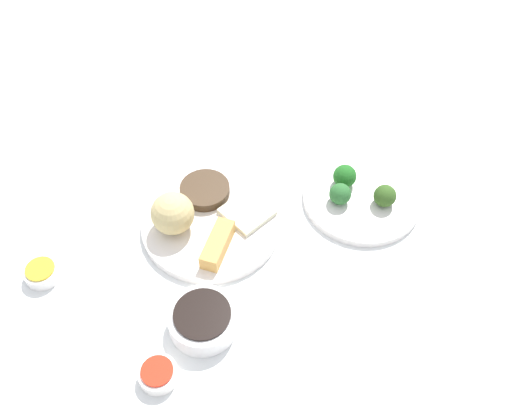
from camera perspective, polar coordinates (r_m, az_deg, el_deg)
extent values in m
cube|color=white|center=(1.01, -5.52, -3.00)|extent=(2.20, 2.20, 0.02)
cylinder|color=white|center=(1.01, -4.63, -1.86)|extent=(0.25, 0.25, 0.02)
sphere|color=#CFB977|center=(0.97, -8.66, -0.87)|extent=(0.08, 0.08, 0.08)
cube|color=gold|center=(0.95, -4.01, -4.10)|extent=(0.10, 0.04, 0.03)
cube|color=beige|center=(1.00, -0.94, -0.73)|extent=(0.10, 0.10, 0.01)
cylinder|color=#44311E|center=(1.03, -5.33, 1.55)|extent=(0.09, 0.09, 0.02)
cylinder|color=white|center=(1.06, 10.87, 0.72)|extent=(0.22, 0.22, 0.01)
sphere|color=#33561E|center=(1.04, 13.24, 0.93)|extent=(0.04, 0.04, 0.04)
sphere|color=#1F641F|center=(1.05, 9.20, 2.98)|extent=(0.04, 0.04, 0.04)
sphere|color=#2B662D|center=(1.02, 8.74, 1.14)|extent=(0.04, 0.04, 0.04)
cylinder|color=white|center=(0.89, -5.52, -11.83)|extent=(0.11, 0.11, 0.04)
cylinder|color=black|center=(0.87, -5.62, -11.19)|extent=(0.09, 0.09, 0.00)
cylinder|color=white|center=(1.00, -21.33, -6.61)|extent=(0.06, 0.06, 0.02)
cylinder|color=yellow|center=(0.99, -21.54, -6.19)|extent=(0.05, 0.05, 0.00)
cylinder|color=white|center=(0.87, -10.13, -16.95)|extent=(0.06, 0.06, 0.02)
cylinder|color=red|center=(0.85, -10.26, -16.61)|extent=(0.05, 0.05, 0.00)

